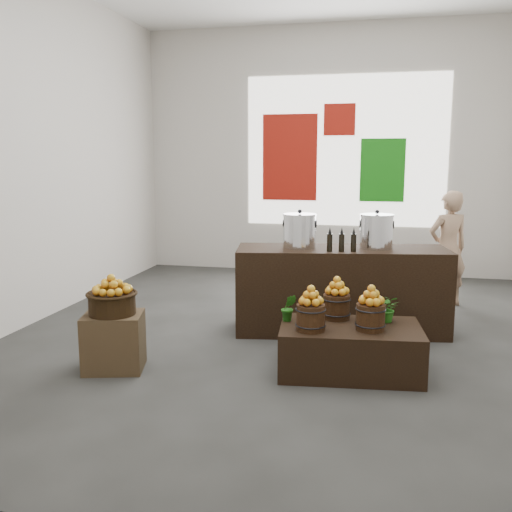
% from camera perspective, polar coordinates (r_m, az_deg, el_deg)
% --- Properties ---
extents(ground, '(7.00, 7.00, 0.00)m').
position_cam_1_polar(ground, '(6.31, 3.58, -7.72)').
color(ground, '#383836').
rests_on(ground, ground).
extents(back_wall, '(6.00, 0.04, 4.00)m').
position_cam_1_polar(back_wall, '(9.49, 7.07, 10.35)').
color(back_wall, beige).
rests_on(back_wall, ground).
extents(back_opening, '(3.20, 0.02, 2.40)m').
position_cam_1_polar(back_opening, '(9.45, 8.90, 10.31)').
color(back_opening, white).
rests_on(back_opening, back_wall).
extents(deco_red_left, '(0.90, 0.04, 1.40)m').
position_cam_1_polar(deco_red_left, '(9.54, 3.40, 9.80)').
color(deco_red_left, maroon).
rests_on(deco_red_left, back_wall).
extents(deco_green_right, '(0.70, 0.04, 1.00)m').
position_cam_1_polar(deco_green_right, '(9.42, 12.53, 8.37)').
color(deco_green_right, '#147011').
rests_on(deco_green_right, back_wall).
extents(deco_red_upper, '(0.50, 0.04, 0.50)m').
position_cam_1_polar(deco_red_upper, '(9.46, 8.35, 13.35)').
color(deco_red_upper, maroon).
rests_on(deco_red_upper, back_wall).
extents(crate, '(0.61, 0.54, 0.52)m').
position_cam_1_polar(crate, '(5.36, -14.03, -8.32)').
color(crate, brown).
rests_on(crate, ground).
extents(wicker_basket, '(0.41, 0.41, 0.19)m').
position_cam_1_polar(wicker_basket, '(5.26, -14.19, -4.67)').
color(wicker_basket, black).
rests_on(wicker_basket, crate).
extents(apples_in_basket, '(0.32, 0.32, 0.17)m').
position_cam_1_polar(apples_in_basket, '(5.22, -14.27, -2.75)').
color(apples_in_basket, '#97040E').
rests_on(apples_in_basket, wicker_basket).
extents(display_table, '(1.31, 0.88, 0.43)m').
position_cam_1_polar(display_table, '(5.22, 9.38, -9.17)').
color(display_table, black).
rests_on(display_table, ground).
extents(apple_bucket_front_left, '(0.25, 0.25, 0.23)m').
position_cam_1_polar(apple_bucket_front_left, '(4.95, 5.48, -6.15)').
color(apple_bucket_front_left, '#391E0F').
rests_on(apple_bucket_front_left, display_table).
extents(apples_in_bucket_front_left, '(0.19, 0.19, 0.17)m').
position_cam_1_polar(apples_in_bucket_front_left, '(4.90, 5.52, -3.93)').
color(apples_in_bucket_front_left, '#97040E').
rests_on(apples_in_bucket_front_left, apple_bucket_front_left).
extents(apple_bucket_front_right, '(0.25, 0.25, 0.23)m').
position_cam_1_polar(apple_bucket_front_right, '(5.04, 11.38, -6.01)').
color(apple_bucket_front_right, '#391E0F').
rests_on(apple_bucket_front_right, display_table).
extents(apples_in_bucket_front_right, '(0.19, 0.19, 0.17)m').
position_cam_1_polar(apples_in_bucket_front_right, '(4.99, 11.45, -3.83)').
color(apples_in_bucket_front_right, '#97040E').
rests_on(apples_in_bucket_front_right, apple_bucket_front_right).
extents(apple_bucket_rear, '(0.25, 0.25, 0.23)m').
position_cam_1_polar(apple_bucket_rear, '(5.34, 8.04, -5.02)').
color(apple_bucket_rear, '#391E0F').
rests_on(apple_bucket_rear, display_table).
extents(apples_in_bucket_rear, '(0.19, 0.19, 0.17)m').
position_cam_1_polar(apples_in_bucket_rear, '(5.29, 8.09, -2.96)').
color(apples_in_bucket_rear, '#97040E').
rests_on(apples_in_bucket_rear, apple_bucket_rear).
extents(herb_garnish_right, '(0.25, 0.23, 0.25)m').
position_cam_1_polar(herb_garnish_right, '(5.31, 13.00, -5.12)').
color(herb_garnish_right, '#1C5D13').
rests_on(herb_garnish_right, display_table).
extents(herb_garnish_left, '(0.16, 0.13, 0.25)m').
position_cam_1_polar(herb_garnish_left, '(5.21, 3.30, -5.18)').
color(herb_garnish_left, '#1C5D13').
rests_on(herb_garnish_left, display_table).
extents(counter, '(2.36, 1.08, 0.93)m').
position_cam_1_polar(counter, '(6.34, 8.51, -3.37)').
color(counter, black).
rests_on(counter, ground).
extents(stock_pot_left, '(0.35, 0.35, 0.35)m').
position_cam_1_polar(stock_pot_left, '(6.20, 4.38, 2.43)').
color(stock_pot_left, silver).
rests_on(stock_pot_left, counter).
extents(stock_pot_center, '(0.35, 0.35, 0.35)m').
position_cam_1_polar(stock_pot_center, '(6.27, 11.95, 2.33)').
color(stock_pot_center, silver).
rests_on(stock_pot_center, counter).
extents(oil_cruets, '(0.25, 0.10, 0.26)m').
position_cam_1_polar(oil_cruets, '(6.01, 8.86, 1.65)').
color(oil_cruets, black).
rests_on(oil_cruets, counter).
extents(shopper, '(0.65, 0.56, 1.49)m').
position_cam_1_polar(shopper, '(7.71, 18.62, 0.69)').
color(shopper, '#9F7C61').
rests_on(shopper, ground).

